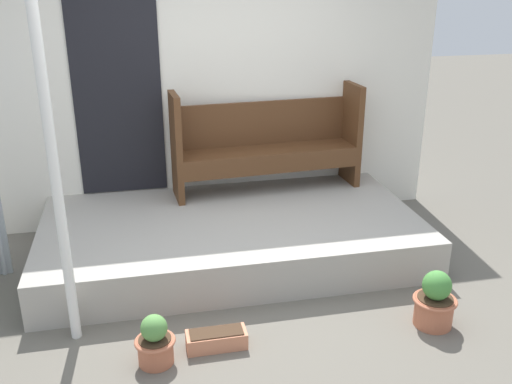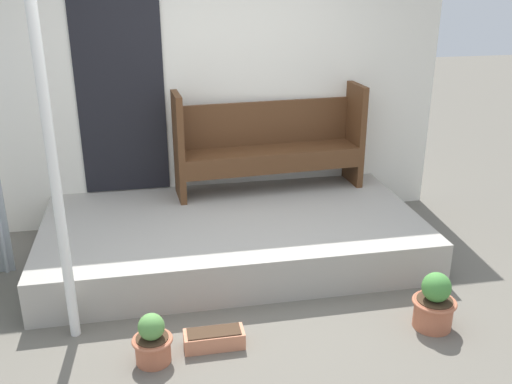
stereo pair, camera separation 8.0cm
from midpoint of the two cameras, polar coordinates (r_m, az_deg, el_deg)
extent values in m
plane|color=#666056|center=(4.42, 0.16, -11.31)|extent=(24.00, 24.00, 0.00)
cube|color=#A8A399|center=(5.07, -1.88, -4.43)|extent=(3.26, 1.73, 0.36)
cube|color=white|center=(5.57, -3.54, 10.07)|extent=(4.46, 0.06, 2.60)
cube|color=black|center=(5.47, -13.00, 10.10)|extent=(0.80, 0.02, 2.00)
cylinder|color=white|center=(3.76, -19.04, 2.32)|extent=(0.07, 0.07, 2.47)
cube|color=#54331C|center=(5.31, -7.30, 4.47)|extent=(0.09, 0.40, 1.00)
cube|color=#54331C|center=(5.79, 10.22, 5.70)|extent=(0.09, 0.40, 1.00)
cube|color=#54331C|center=(5.52, 1.82, 4.13)|extent=(1.71, 0.51, 0.04)
cube|color=#54331C|center=(5.38, 2.36, 2.60)|extent=(1.69, 0.14, 0.15)
cube|color=#54331C|center=(5.62, 1.32, 6.92)|extent=(1.69, 0.15, 0.43)
cylinder|color=#B76647|center=(3.88, -9.65, -15.28)|extent=(0.23, 0.23, 0.18)
torus|color=#B76647|center=(3.84, -9.73, -14.37)|extent=(0.27, 0.27, 0.02)
cylinder|color=#422D1E|center=(3.83, -9.74, -14.17)|extent=(0.21, 0.21, 0.01)
ellipsoid|color=#599347|center=(3.78, -9.82, -13.14)|extent=(0.17, 0.17, 0.17)
cylinder|color=#B76647|center=(4.34, 17.80, -11.49)|extent=(0.27, 0.27, 0.21)
torus|color=#B76647|center=(4.29, 17.94, -10.41)|extent=(0.31, 0.31, 0.02)
cylinder|color=#422D1E|center=(4.28, 17.96, -10.23)|extent=(0.25, 0.25, 0.01)
ellipsoid|color=#478C3D|center=(4.23, 18.12, -9.04)|extent=(0.20, 0.20, 0.21)
cube|color=tan|center=(3.98, -3.61, -14.48)|extent=(0.41, 0.16, 0.12)
cube|color=#422D1E|center=(3.94, -3.63, -13.75)|extent=(0.36, 0.14, 0.01)
camera|label=1|loc=(0.04, -89.47, 0.21)|focal=40.00mm
camera|label=2|loc=(0.04, 90.53, -0.21)|focal=40.00mm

